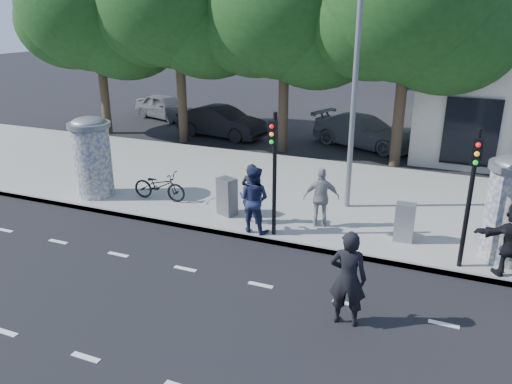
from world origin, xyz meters
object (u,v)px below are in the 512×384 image
at_px(man_road, 348,278).
at_px(car_mid, 222,122).
at_px(cabinet_left, 227,196).
at_px(car_right, 364,131).
at_px(ped_e, 321,198).
at_px(cabinet_right, 405,222).
at_px(car_left, 165,107).
at_px(bicycle, 159,186).
at_px(ped_c, 254,199).
at_px(traffic_pole_near, 274,162).
at_px(ad_column_left, 92,155).
at_px(traffic_pole_far, 472,186).
at_px(street_lamp, 356,55).
at_px(ad_column_right, 512,207).
at_px(ped_b, 252,194).

xyz_separation_m(man_road, car_mid, (-9.33, 13.31, -0.26)).
height_order(cabinet_left, car_right, car_right).
bearing_deg(ped_e, cabinet_right, 158.48).
distance_m(man_road, car_left, 21.58).
bearing_deg(bicycle, ped_c, -109.34).
xyz_separation_m(traffic_pole_near, cabinet_left, (-1.81, 0.86, -1.51)).
bearing_deg(man_road, ad_column_left, -26.05).
distance_m(traffic_pole_far, car_right, 12.10).
bearing_deg(street_lamp, ad_column_right, -23.73).
bearing_deg(ped_e, cabinet_left, -14.51).
xyz_separation_m(traffic_pole_far, street_lamp, (-3.40, 2.84, 2.56)).
relative_size(traffic_pole_far, car_left, 0.82).
height_order(ped_c, ped_e, ped_c).
height_order(ped_c, cabinet_right, ped_c).
relative_size(ped_c, ped_e, 1.09).
relative_size(traffic_pole_far, man_road, 1.68).
bearing_deg(ped_c, ped_b, -57.10).
xyz_separation_m(traffic_pole_far, car_right, (-4.49, 11.13, -1.51)).
bearing_deg(cabinet_right, ad_column_left, -179.24).
relative_size(cabinet_left, car_mid, 0.25).
bearing_deg(ad_column_right, traffic_pole_far, -137.79).
distance_m(traffic_pole_near, ped_b, 1.60).
bearing_deg(traffic_pole_far, ped_b, 174.06).
height_order(man_road, cabinet_left, man_road).
bearing_deg(ad_column_left, ped_c, -6.18).
relative_size(street_lamp, cabinet_right, 7.61).
relative_size(ad_column_left, traffic_pole_far, 0.78).
distance_m(cabinet_left, cabinet_right, 5.17).
distance_m(ad_column_right, ped_e, 4.80).
height_order(ad_column_right, street_lamp, street_lamp).
distance_m(cabinet_right, car_right, 10.57).
distance_m(ped_b, man_road, 5.16).
bearing_deg(ad_column_right, ped_c, -172.43).
xyz_separation_m(cabinet_left, car_mid, (-4.79, 9.36, 0.04)).
height_order(man_road, car_mid, man_road).
xyz_separation_m(ad_column_right, cabinet_left, (-7.61, -0.04, -0.82)).
xyz_separation_m(ad_column_left, car_left, (-5.04, 12.31, -0.83)).
distance_m(ad_column_left, bicycle, 2.44).
relative_size(bicycle, car_left, 0.44).
bearing_deg(car_left, cabinet_right, -109.84).
height_order(ad_column_left, street_lamp, street_lamp).
xyz_separation_m(street_lamp, cabinet_right, (1.95, -1.83, -4.12)).
distance_m(ad_column_right, bicycle, 10.22).
height_order(bicycle, car_mid, car_mid).
relative_size(ad_column_right, bicycle, 1.45).
height_order(cabinet_left, car_left, car_left).
bearing_deg(ped_b, cabinet_right, -170.35).
relative_size(ped_c, man_road, 0.93).
bearing_deg(ped_c, car_left, -44.74).
height_order(traffic_pole_far, cabinet_right, traffic_pole_far).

